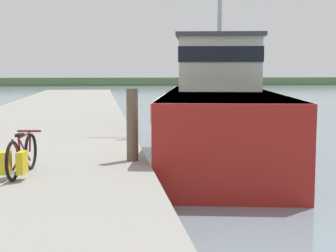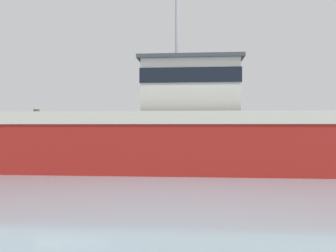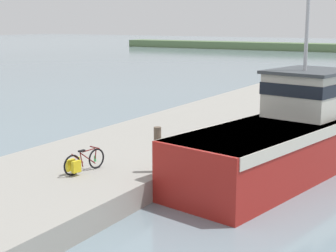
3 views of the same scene
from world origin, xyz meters
name	(u,v)px [view 3 (image 3 of 3)]	position (x,y,z in m)	size (l,w,h in m)	color
ground_plane	(229,185)	(0.00, 0.00, 0.00)	(320.00, 320.00, 0.00)	gray
dock_pier	(123,158)	(-4.48, 0.00, 0.37)	(6.24, 80.00, 0.75)	gray
fishing_boat_main	(298,133)	(1.37, 3.30, 1.40)	(5.25, 13.90, 9.22)	maroon
bicycle_touring	(81,163)	(-3.74, -3.35, 1.09)	(0.59, 1.72, 0.76)	black
mooring_post	(158,150)	(-1.68, -1.96, 1.49)	(0.24, 0.24, 1.49)	brown
water_bottle_by_bike	(79,160)	(-4.64, -2.39, 0.85)	(0.07, 0.07, 0.20)	yellow
water_bottle_on_curb	(95,158)	(-4.24, -2.00, 0.85)	(0.07, 0.07, 0.21)	green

